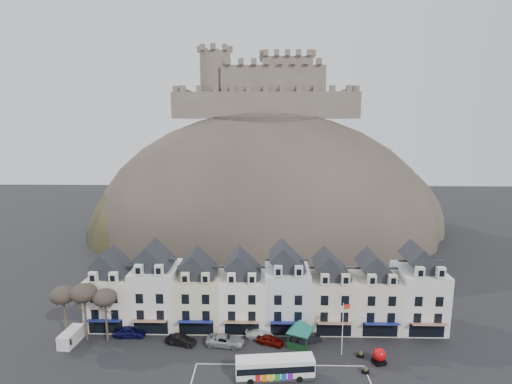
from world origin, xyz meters
TOP-DOWN VIEW (x-y plane):
  - coach_bay_markings at (2.00, 1.25)m, footprint 22.00×7.50m
  - townhouse_terrace at (0.15, 15.97)m, footprint 54.40×9.35m
  - castle_hill at (1.25, 68.95)m, footprint 100.00×76.00m
  - castle at (0.51, 75.93)m, footprint 50.20×22.20m
  - tree_left_far at (-29.00, 10.50)m, footprint 3.61×3.61m
  - tree_left_mid at (-26.00, 10.50)m, footprint 3.78×3.78m
  - tree_left_near at (-23.00, 10.50)m, footprint 3.43×3.43m
  - bus at (1.26, 2.30)m, footprint 9.93×3.28m
  - bus_shelter at (5.00, 9.50)m, footprint 5.95×5.95m
  - red_buoy at (15.11, 5.67)m, footprint 1.79×1.79m
  - flagpole at (10.61, 7.55)m, footprint 1.03×0.45m
  - white_van at (-27.86, 9.50)m, footprint 2.22×4.44m
  - planter_west at (12.80, 3.50)m, footprint 0.99×0.69m
  - planter_east at (13.00, 7.00)m, footprint 0.99×0.69m
  - car_navy at (-20.00, 11.46)m, footprint 4.68×1.95m
  - car_black at (-12.01, 9.50)m, footprint 4.49×2.51m
  - car_silver at (-5.64, 9.50)m, footprint 5.63×3.19m
  - car_white at (-0.68, 11.41)m, footprint 4.54×2.59m
  - car_maroon at (0.80, 9.86)m, footprint 4.20×2.85m
  - car_charcoal at (6.00, 10.46)m, footprint 4.54×2.83m

SIDE VIEW (x-z plane):
  - coach_bay_markings at x=2.00m, z-range -0.01..0.01m
  - castle_hill at x=1.25m, z-range -33.89..34.11m
  - planter_west at x=12.80m, z-range -0.02..0.88m
  - planter_east at x=13.00m, z-range -0.02..0.89m
  - car_white at x=-0.68m, z-range 0.00..1.24m
  - car_maroon at x=0.80m, z-range 0.00..1.33m
  - car_black at x=-12.01m, z-range 0.00..1.40m
  - car_charcoal at x=6.00m, z-range 0.00..1.41m
  - car_silver at x=-5.64m, z-range 0.00..1.51m
  - car_navy at x=-20.00m, z-range 0.00..1.59m
  - white_van at x=-27.86m, z-range 0.00..1.96m
  - red_buoy at x=15.11m, z-range 0.02..2.17m
  - bus at x=1.26m, z-range 0.15..2.90m
  - bus_shelter at x=5.00m, z-range 1.14..5.24m
  - flagpole at x=10.61m, z-range 0.54..8.08m
  - townhouse_terrace at x=0.15m, z-range -0.60..11.20m
  - tree_left_near at x=-23.00m, z-range 2.64..10.47m
  - tree_left_far at x=-29.00m, z-range 2.78..11.02m
  - tree_left_mid at x=-26.00m, z-range 2.92..11.56m
  - castle at x=0.51m, z-range 29.19..51.19m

